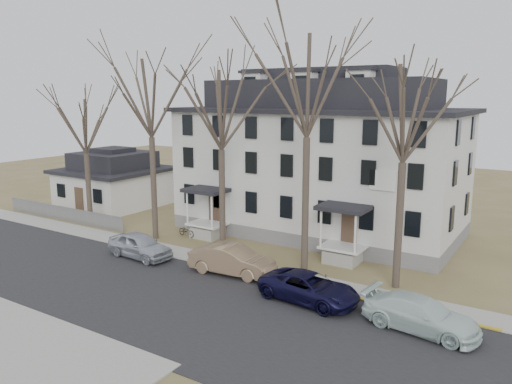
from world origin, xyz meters
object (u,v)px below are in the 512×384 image
Objects in this scene: boarding_house at (319,161)px; bicycle_left at (186,231)px; small_house at (114,181)px; car_navy at (309,288)px; tree_far_left at (150,92)px; car_silver at (140,246)px; car_white at (421,315)px; tree_center at (308,78)px; car_tan at (232,261)px; tree_bungalow at (84,122)px; tree_mid_right at (406,107)px; tree_mid_left at (221,104)px.

bicycle_left is (-7.33, -6.70, -4.96)m from boarding_house.
car_navy is at bearing -22.35° from small_house.
bicycle_left is at bearing 40.89° from tree_far_left.
tree_far_left is (-9.00, -8.15, 4.96)m from boarding_house.
car_silver is 17.64m from car_white.
car_tan is at bearing -134.57° from tree_center.
small_house reaches higher than bicycle_left.
tree_mid_right is at bearing 0.00° from tree_bungalow.
tree_bungalow reaches higher than small_house.
small_house is 0.63× the size of tree_far_left.
bicycle_left is (1.67, 1.45, -9.92)m from tree_far_left.
car_tan is at bearing -46.78° from tree_mid_left.
tree_center is 14.91m from bicycle_left.
tree_far_left is 7.34m from tree_bungalow.
tree_bungalow is 6.74× the size of bicycle_left.
tree_mid_left is (-3.00, -8.15, 4.22)m from boarding_house.
tree_far_left reaches higher than small_house.
car_silver reaches higher than bicycle_left.
tree_center reaches higher than small_house.
tree_mid_left is (6.00, 0.00, -0.74)m from tree_far_left.
boarding_house is at bearing 136.19° from tree_mid_right.
tree_far_left is 1.27× the size of tree_bungalow.
tree_center is 11.15m from car_tan.
tree_center is at bearing -69.80° from boarding_house.
car_navy is (2.43, -4.26, -10.37)m from tree_center.
car_silver is at bearing -165.93° from tree_mid_right.
small_house is at bearing 73.43° from car_navy.
tree_center is at bearing 0.00° from tree_mid_left.
car_navy is (5.50, -1.14, -0.12)m from car_tan.
tree_center reaches higher than car_silver.
tree_bungalow is at bearing 180.00° from tree_center.
small_house is 1.69× the size of car_navy.
tree_mid_right is at bearing -71.90° from car_silver.
car_white is at bearing -97.79° from bicycle_left.
boarding_house is 1.63× the size of tree_mid_left.
tree_bungalow is at bearing 71.76° from car_silver.
tree_center is 19.23m from tree_bungalow.
tree_center is at bearing 35.49° from car_navy.
small_house is 0.59× the size of tree_center.
tree_mid_left is 1.00× the size of tree_mid_right.
car_silver is at bearing 94.44° from car_white.
tree_far_left is at bearing 0.00° from tree_bungalow.
tree_far_left is 10.54m from car_silver.
small_house is 0.68× the size of tree_mid_right.
car_white is at bearing -19.04° from small_house.
car_tan is at bearing -160.01° from tree_mid_right.
tree_center is at bearing 0.00° from tree_bungalow.
boarding_house is 18.17m from tree_bungalow.
car_silver is at bearing -162.99° from bicycle_left.
car_silver is at bearing -119.24° from boarding_house.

